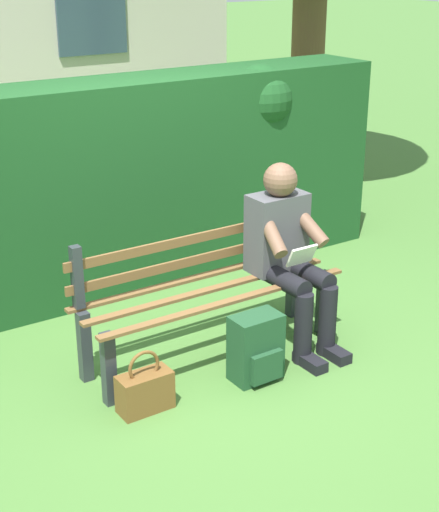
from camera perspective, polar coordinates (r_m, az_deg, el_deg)
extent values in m
plane|color=#477533|center=(5.07, -0.63, -7.25)|extent=(60.00, 60.00, 0.00)
cube|color=#2D3338|center=(5.29, 7.62, -3.42)|extent=(0.07, 0.07, 0.45)
cube|color=#2D3338|center=(4.49, -8.16, -8.24)|extent=(0.07, 0.07, 0.45)
cube|color=#2D3338|center=(5.51, 5.42, -2.25)|extent=(0.07, 0.07, 0.45)
cube|color=#2D3338|center=(4.75, -9.90, -6.58)|extent=(0.07, 0.07, 0.45)
cube|color=brown|center=(5.02, -1.98, -1.67)|extent=(1.76, 0.06, 0.02)
cube|color=brown|center=(4.86, -0.66, -2.49)|extent=(1.76, 0.06, 0.02)
cube|color=brown|center=(4.70, 0.76, -3.37)|extent=(1.76, 0.06, 0.02)
cube|color=#2D3338|center=(5.38, 5.32, 2.17)|extent=(0.06, 0.06, 0.39)
cube|color=#2D3338|center=(4.60, -10.45, -1.55)|extent=(0.06, 0.06, 0.39)
cube|color=brown|center=(4.97, -1.94, -0.34)|extent=(1.76, 0.02, 0.06)
cube|color=brown|center=(4.91, -1.96, 1.27)|extent=(1.76, 0.02, 0.06)
cube|color=#4C4C51|center=(5.06, 4.25, 1.76)|extent=(0.38, 0.22, 0.52)
sphere|color=brown|center=(4.94, 4.51, 5.61)|extent=(0.22, 0.22, 0.22)
cylinder|color=black|center=(5.06, 6.53, -1.27)|extent=(0.13, 0.42, 0.13)
cylinder|color=black|center=(4.94, 4.75, -1.77)|extent=(0.13, 0.42, 0.13)
cylinder|color=black|center=(5.02, 7.94, -4.72)|extent=(0.12, 0.12, 0.47)
cylinder|color=black|center=(4.90, 6.18, -5.32)|extent=(0.12, 0.12, 0.47)
cube|color=black|center=(5.06, 8.43, -7.09)|extent=(0.10, 0.24, 0.07)
cube|color=black|center=(4.94, 6.68, -7.74)|extent=(0.10, 0.24, 0.07)
cylinder|color=brown|center=(5.03, 6.60, 2.27)|extent=(0.14, 0.32, 0.26)
cylinder|color=brown|center=(4.85, 3.88, 1.63)|extent=(0.14, 0.32, 0.26)
cube|color=white|center=(4.90, 6.08, 0.04)|extent=(0.20, 0.07, 0.13)
cube|color=#19471E|center=(5.79, -9.72, 4.69)|extent=(5.01, 0.60, 1.58)
sphere|color=#19471E|center=(6.33, 2.99, 11.56)|extent=(0.54, 0.54, 0.54)
cylinder|color=brown|center=(8.44, 6.50, 14.07)|extent=(0.35, 0.35, 2.71)
cube|color=#334756|center=(9.84, -9.45, 17.90)|extent=(0.90, 0.04, 1.20)
cube|color=#1E4728|center=(4.71, 2.69, -6.73)|extent=(0.31, 0.19, 0.42)
cube|color=#1E4728|center=(4.68, 3.51, -8.18)|extent=(0.21, 0.04, 0.19)
cylinder|color=#1E4728|center=(4.83, 2.81, -5.71)|extent=(0.04, 0.04, 0.25)
cylinder|color=#1E4728|center=(4.73, 1.00, -6.28)|extent=(0.04, 0.04, 0.25)
cube|color=brown|center=(4.47, -5.51, -9.94)|extent=(0.31, 0.15, 0.23)
torus|color=brown|center=(4.38, -5.59, -8.10)|extent=(0.19, 0.02, 0.19)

